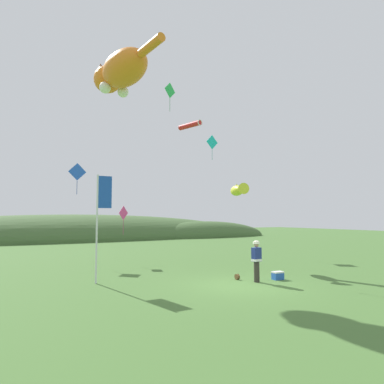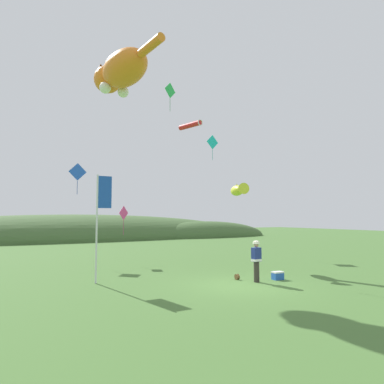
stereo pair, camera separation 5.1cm
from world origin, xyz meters
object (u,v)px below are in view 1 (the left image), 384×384
Objects in this scene: festival_attendant at (257,260)px; kite_fish_windsock at (238,190)px; kite_giant_cat at (120,72)px; kite_spool at (237,277)px; kite_diamond_pink at (123,213)px; picnic_cooler at (278,275)px; festival_banner_pole at (101,212)px; kite_diamond_teal at (212,142)px; kite_diamond_blue at (77,172)px; kite_diamond_green at (170,91)px; kite_tube_streamer at (190,125)px.

kite_fish_windsock is at bearing 61.55° from festival_attendant.
festival_attendant is 0.25× the size of kite_giant_cat.
kite_spool is 0.14× the size of kite_diamond_pink.
festival_banner_pole reaches higher than picnic_cooler.
kite_fish_windsock is at bearing -16.85° from kite_giant_cat.
kite_fish_windsock is 1.12× the size of kite_diamond_teal.
kite_fish_windsock is 1.18× the size of kite_diamond_blue.
kite_fish_windsock reaches higher than kite_diamond_pink.
kite_diamond_pink is at bearing 109.61° from festival_attendant.
kite_diamond_blue is (-1.20, 4.97, -5.08)m from kite_giant_cat.
festival_attendant is 13.15m from kite_diamond_green.
kite_fish_windsock is at bearing -58.16° from kite_diamond_green.
kite_fish_windsock is 6.68m from kite_tube_streamer.
kite_tube_streamer reaches higher than kite_diamond_blue.
kite_spool is at bearing 114.70° from festival_attendant.
kite_giant_cat is 3.39× the size of kite_tube_streamer.
kite_tube_streamer reaches higher than kite_diamond_pink.
kite_diamond_blue is at bearing 132.76° from kite_diamond_pink.
kite_giant_cat reaches higher than kite_fish_windsock.
picnic_cooler is 10.14m from kite_diamond_pink.
kite_diamond_pink reaches higher than picnic_cooler.
kite_diamond_teal is at bearing 31.56° from kite_giant_cat.
kite_fish_windsock is 8.27m from kite_diamond_green.
kite_tube_streamer is at bearing 87.04° from picnic_cooler.
kite_fish_windsock is 7.14m from kite_diamond_pink.
kite_diamond_teal reaches higher than kite_spool.
kite_diamond_blue is (-7.08, 2.39, -3.50)m from kite_tube_streamer.
kite_diamond_green is (-6.02, -4.13, 2.02)m from kite_diamond_teal.
kite_spool is 12.78m from kite_diamond_blue.
festival_attendant is 15.98m from kite_diamond_teal.
kite_giant_cat is at bearing -114.19° from kite_diamond_pink.
kite_tube_streamer is 0.96× the size of kite_diamond_teal.
festival_attendant is 1.00× the size of kite_diamond_pink.
kite_spool is 0.12× the size of kite_diamond_teal.
kite_diamond_green reaches higher than kite_diamond_pink.
kite_diamond_teal is (4.62, 12.43, 8.96)m from picnic_cooler.
kite_diamond_pink is at bearing 171.66° from kite_diamond_green.
picnic_cooler is 0.11× the size of festival_banner_pole.
kite_diamond_blue reaches higher than kite_diamond_pink.
festival_attendant is 5.94m from kite_fish_windsock.
kite_giant_cat reaches higher than kite_diamond_teal.
kite_spool is (-0.40, 0.87, -0.83)m from festival_attendant.
kite_tube_streamer reaches higher than festival_banner_pole.
kite_diamond_green is (-2.49, 4.02, 6.79)m from kite_fish_windsock.
festival_attendant is at bearing -115.17° from kite_diamond_teal.
kite_diamond_blue is 1.04× the size of kite_diamond_green.
picnic_cooler is 13.46m from kite_giant_cat.
kite_giant_cat is at bearing -156.30° from kite_tube_streamer.
kite_tube_streamer is 8.25m from kite_diamond_blue.
kite_diamond_blue is 0.96× the size of kite_diamond_teal.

